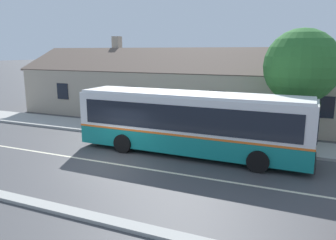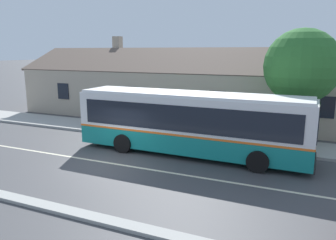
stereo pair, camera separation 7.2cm
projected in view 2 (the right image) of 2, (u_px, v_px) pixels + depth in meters
ground_plane at (108, 163)px, 15.78m from camera, size 300.00×300.00×0.00m
sidewalk_far at (160, 133)px, 21.14m from camera, size 60.00×3.00×0.15m
curb_near at (31, 203)px, 11.51m from camera, size 60.00×0.50×0.12m
lane_divider_stripe at (108, 163)px, 15.78m from camera, size 60.00×0.16×0.01m
community_building at (193, 92)px, 27.08m from camera, size 28.57×8.77×6.59m
transit_bus at (190, 122)px, 16.79m from camera, size 12.06×2.89×3.21m
bench_by_building at (130, 124)px, 21.48m from camera, size 1.58×0.51×0.94m
bench_down_street at (190, 132)px, 19.55m from camera, size 1.69×0.51×0.94m
street_tree_primary at (303, 68)px, 17.82m from camera, size 4.08×4.08×6.51m
bike_rack at (88, 116)px, 23.52m from camera, size 1.16×0.06×0.78m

